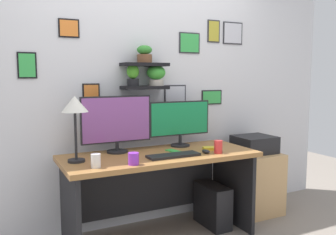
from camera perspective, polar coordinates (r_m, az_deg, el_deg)
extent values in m
cube|color=silver|center=(3.39, -4.49, 5.71)|extent=(4.40, 0.04, 2.70)
cube|color=black|center=(3.28, -3.69, 4.74)|extent=(0.41, 0.20, 0.03)
cube|color=black|center=(3.28, -3.71, 8.35)|extent=(0.41, 0.20, 0.03)
cylinder|color=#B2A899|center=(3.32, -1.89, 5.52)|extent=(0.14, 0.14, 0.06)
ellipsoid|color=green|center=(3.32, -1.90, 7.11)|extent=(0.17, 0.17, 0.13)
cylinder|color=brown|center=(3.28, -3.72, 9.26)|extent=(0.13, 0.13, 0.07)
ellipsoid|color=#33842F|center=(3.29, -3.73, 10.62)|extent=(0.14, 0.14, 0.08)
cylinder|color=black|center=(3.24, -5.55, 5.53)|extent=(0.11, 0.11, 0.06)
ellipsoid|color=green|center=(3.24, -5.57, 7.26)|extent=(0.11, 0.11, 0.13)
cube|color=#2D2D33|center=(3.61, 3.38, 11.67)|extent=(0.23, 0.02, 0.20)
cube|color=green|center=(3.60, 3.46, 11.68)|extent=(0.20, 0.00, 0.18)
cube|color=black|center=(3.22, -12.06, 3.94)|extent=(0.15, 0.02, 0.15)
cube|color=orange|center=(3.21, -12.02, 3.93)|extent=(0.13, 0.00, 0.13)
cube|color=black|center=(3.20, -15.40, 13.43)|extent=(0.17, 0.02, 0.15)
cube|color=orange|center=(3.20, -15.37, 13.45)|extent=(0.15, 0.00, 0.13)
cube|color=#2D2D33|center=(3.90, 10.15, 12.96)|extent=(0.24, 0.02, 0.23)
cube|color=silver|center=(3.90, 10.24, 12.97)|extent=(0.22, 0.00, 0.20)
cube|color=black|center=(3.13, -21.38, 7.68)|extent=(0.15, 0.02, 0.21)
cube|color=green|center=(3.12, -21.36, 7.68)|extent=(0.12, 0.00, 0.19)
cube|color=#2D2D33|center=(3.77, 7.18, 13.35)|extent=(0.14, 0.02, 0.22)
cube|color=gold|center=(3.76, 7.26, 13.36)|extent=(0.12, 0.00, 0.20)
cube|color=black|center=(3.74, 6.88, 3.19)|extent=(0.24, 0.02, 0.15)
cube|color=green|center=(3.74, 6.96, 3.18)|extent=(0.22, 0.00, 0.12)
cube|color=#2D2D33|center=(3.53, 1.10, 3.49)|extent=(0.23, 0.02, 0.21)
cube|color=silver|center=(3.52, 1.17, 3.48)|extent=(0.21, 0.00, 0.18)
cube|color=#9E6B38|center=(3.06, -1.26, -6.09)|extent=(1.64, 0.68, 0.04)
cube|color=black|center=(2.94, -15.21, -14.50)|extent=(0.04, 0.62, 0.71)
cube|color=black|center=(3.54, 10.15, -10.70)|extent=(0.04, 0.62, 0.71)
cube|color=black|center=(3.41, -3.44, -10.65)|extent=(1.44, 0.02, 0.50)
cylinder|color=black|center=(3.13, -8.01, -5.33)|extent=(0.18, 0.18, 0.02)
cylinder|color=black|center=(3.12, -8.03, -4.46)|extent=(0.03, 0.03, 0.08)
cube|color=black|center=(3.10, -8.15, -0.29)|extent=(0.62, 0.02, 0.40)
cube|color=#8C4C99|center=(3.09, -8.08, -0.32)|extent=(0.59, 0.00, 0.37)
cylinder|color=black|center=(3.37, 1.92, -4.40)|extent=(0.18, 0.18, 0.02)
cylinder|color=black|center=(3.36, 1.93, -3.45)|extent=(0.03, 0.03, 0.10)
cube|color=black|center=(3.34, 1.86, -0.12)|extent=(0.61, 0.02, 0.32)
cube|color=#198C4C|center=(3.33, 1.97, -0.14)|extent=(0.58, 0.00, 0.29)
cube|color=black|center=(2.95, 0.88, -5.99)|extent=(0.44, 0.14, 0.02)
ellipsoid|color=black|center=(3.09, 5.99, -5.34)|extent=(0.06, 0.09, 0.03)
cylinder|color=black|center=(2.85, -14.26, -6.62)|extent=(0.13, 0.13, 0.02)
cylinder|color=black|center=(2.82, -14.38, -2.82)|extent=(0.02, 0.02, 0.36)
cone|color=white|center=(2.79, -14.52, 2.08)|extent=(0.20, 0.20, 0.12)
cube|color=green|center=(3.14, 0.83, -5.30)|extent=(0.10, 0.15, 0.01)
cylinder|color=purple|center=(2.69, -5.47, -6.49)|extent=(0.08, 0.08, 0.09)
cylinder|color=white|center=(2.65, -11.33, -6.71)|extent=(0.07, 0.07, 0.10)
cube|color=yellow|center=(3.23, 6.66, -4.86)|extent=(0.14, 0.11, 0.02)
cylinder|color=red|center=(3.09, 7.94, -4.60)|extent=(0.07, 0.07, 0.11)
cube|color=tan|center=(3.89, 13.32, -9.88)|extent=(0.44, 0.50, 0.62)
cube|color=black|center=(3.79, 13.48, -4.13)|extent=(0.38, 0.34, 0.17)
cube|color=black|center=(3.50, 7.03, -13.59)|extent=(0.18, 0.40, 0.39)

